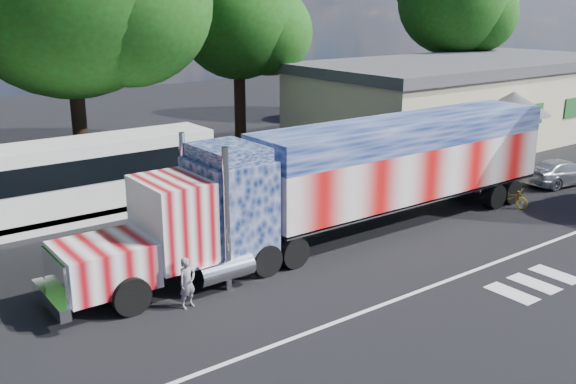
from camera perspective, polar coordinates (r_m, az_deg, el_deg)
ground at (r=22.06m, az=4.67°, el=-6.52°), size 100.00×100.00×0.00m
lane_markings at (r=20.86m, az=15.18°, el=-8.46°), size 30.00×2.67×0.01m
semi_truck at (r=24.30m, az=6.16°, el=1.45°), size 21.32×3.37×4.55m
coach_bus at (r=27.61m, az=-17.89°, el=1.17°), size 11.19×2.61×3.26m
hall_building at (r=42.79m, az=15.51°, el=7.84°), size 22.40×12.80×5.20m
parked_car at (r=34.23m, az=23.14°, el=1.63°), size 4.43×2.33×1.22m
woman at (r=19.05m, az=-8.95°, el=-7.98°), size 0.63×0.48×1.55m
bicycle at (r=29.69m, az=19.13°, el=-0.44°), size 0.88×1.70×0.85m
tree_far_ne at (r=50.58m, az=14.61°, el=16.18°), size 8.46×8.06×12.88m
tree_ne_a at (r=39.72m, az=-4.26°, el=15.23°), size 7.82×7.45×11.56m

